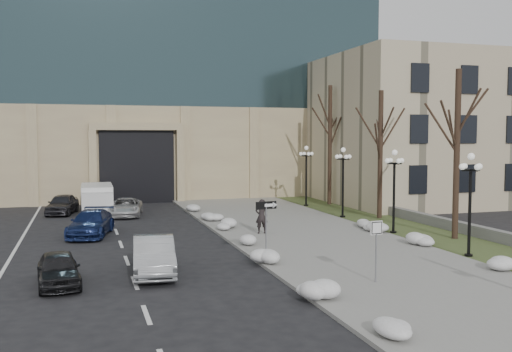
# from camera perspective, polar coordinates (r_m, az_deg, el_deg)

# --- Properties ---
(ground) EXTENTS (160.00, 160.00, 0.00)m
(ground) POSITION_cam_1_polar(r_m,az_deg,el_deg) (18.40, 11.01, -13.48)
(ground) COLOR black
(ground) RESTS_ON ground
(sidewalk) EXTENTS (9.00, 40.00, 0.12)m
(sidewalk) POSITION_cam_1_polar(r_m,az_deg,el_deg) (32.21, 4.78, -5.75)
(sidewalk) COLOR gray
(sidewalk) RESTS_ON ground
(curb) EXTENTS (0.30, 40.00, 0.14)m
(curb) POSITION_cam_1_polar(r_m,az_deg,el_deg) (30.84, -3.05, -6.15)
(curb) COLOR gray
(curb) RESTS_ON ground
(grass_strip) EXTENTS (4.00, 40.00, 0.10)m
(grass_strip) POSITION_cam_1_polar(r_m,az_deg,el_deg) (35.12, 14.71, -5.07)
(grass_strip) COLOR #3E4B25
(grass_strip) RESTS_ON ground
(stone_wall) EXTENTS (0.50, 30.00, 0.70)m
(stone_wall) POSITION_cam_1_polar(r_m,az_deg,el_deg) (37.80, 15.71, -3.99)
(stone_wall) COLOR slate
(stone_wall) RESTS_ON ground
(office_tower) EXTENTS (40.00, 24.70, 36.00)m
(office_tower) POSITION_cam_1_polar(r_m,az_deg,el_deg) (60.79, -11.12, 16.26)
(office_tower) COLOR tan
(office_tower) RESTS_ON ground
(classical_building) EXTENTS (22.00, 18.12, 12.00)m
(classical_building) POSITION_cam_1_polar(r_m,az_deg,el_deg) (52.97, 17.94, 4.34)
(classical_building) COLOR #BDB08D
(classical_building) RESTS_ON ground
(car_a) EXTENTS (1.76, 3.77, 1.25)m
(car_a) POSITION_cam_1_polar(r_m,az_deg,el_deg) (22.45, -19.15, -8.78)
(car_a) COLOR black
(car_a) RESTS_ON ground
(car_b) EXTENTS (1.98, 4.67, 1.50)m
(car_b) POSITION_cam_1_polar(r_m,az_deg,el_deg) (23.28, -10.18, -7.85)
(car_b) COLOR #B4B8BC
(car_b) RESTS_ON ground
(car_c) EXTENTS (3.01, 5.15, 1.40)m
(car_c) POSITION_cam_1_polar(r_m,az_deg,el_deg) (32.89, -16.18, -4.56)
(car_c) COLOR navy
(car_c) RESTS_ON ground
(car_d) EXTENTS (2.75, 4.75, 1.25)m
(car_d) POSITION_cam_1_polar(r_m,az_deg,el_deg) (40.30, -12.90, -3.06)
(car_d) COLOR silver
(car_d) RESTS_ON ground
(car_e) EXTENTS (2.52, 4.45, 1.43)m
(car_e) POSITION_cam_1_polar(r_m,az_deg,el_deg) (42.56, -18.80, -2.68)
(car_e) COLOR #323238
(car_e) RESTS_ON ground
(pedestrian) EXTENTS (0.74, 0.52, 1.91)m
(pedestrian) POSITION_cam_1_polar(r_m,az_deg,el_deg) (31.63, 0.56, -4.05)
(pedestrian) COLOR black
(pedestrian) RESTS_ON sidewalk
(box_truck) EXTENTS (2.26, 6.20, 1.96)m
(box_truck) POSITION_cam_1_polar(r_m,az_deg,el_deg) (42.72, -15.61, -2.27)
(box_truck) COLOR silver
(box_truck) RESTS_ON ground
(one_way_sign) EXTENTS (1.03, 0.30, 2.73)m
(one_way_sign) POSITION_cam_1_polar(r_m,az_deg,el_deg) (24.43, 1.39, -3.66)
(one_way_sign) COLOR slate
(one_way_sign) RESTS_ON ground
(keep_sign) EXTENTS (0.52, 0.12, 2.40)m
(keep_sign) POSITION_cam_1_polar(r_m,az_deg,el_deg) (21.53, 11.94, -6.09)
(keep_sign) COLOR slate
(keep_sign) RESTS_ON ground
(snow_clump_a) EXTENTS (1.10, 1.60, 0.36)m
(snow_clump_a) POSITION_cam_1_polar(r_m,az_deg,el_deg) (15.86, 13.42, -15.26)
(snow_clump_a) COLOR silver
(snow_clump_a) RESTS_ON sidewalk
(snow_clump_b) EXTENTS (1.10, 1.60, 0.36)m
(snow_clump_b) POSITION_cam_1_polar(r_m,az_deg,el_deg) (19.81, 6.03, -11.25)
(snow_clump_b) COLOR silver
(snow_clump_b) RESTS_ON sidewalk
(snow_clump_c) EXTENTS (1.10, 1.60, 0.36)m
(snow_clump_c) POSITION_cam_1_polar(r_m,az_deg,el_deg) (24.26, 1.53, -8.39)
(snow_clump_c) COLOR silver
(snow_clump_c) RESTS_ON sidewalk
(snow_clump_d) EXTENTS (1.10, 1.60, 0.36)m
(snow_clump_d) POSITION_cam_1_polar(r_m,az_deg,el_deg) (28.42, -0.86, -6.55)
(snow_clump_d) COLOR silver
(snow_clump_d) RESTS_ON sidewalk
(snow_clump_e) EXTENTS (1.10, 1.60, 0.36)m
(snow_clump_e) POSITION_cam_1_polar(r_m,az_deg,el_deg) (33.20, -2.94, -5.02)
(snow_clump_e) COLOR silver
(snow_clump_e) RESTS_ON sidewalk
(snow_clump_f) EXTENTS (1.10, 1.60, 0.36)m
(snow_clump_f) POSITION_cam_1_polar(r_m,az_deg,el_deg) (36.82, -4.32, -4.14)
(snow_clump_f) COLOR silver
(snow_clump_f) RESTS_ON sidewalk
(snow_clump_g) EXTENTS (1.10, 1.60, 0.36)m
(snow_clump_g) POSITION_cam_1_polar(r_m,az_deg,el_deg) (41.43, -6.30, -3.24)
(snow_clump_g) COLOR silver
(snow_clump_g) RESTS_ON sidewalk
(snow_clump_h) EXTENTS (1.10, 1.60, 0.36)m
(snow_clump_h) POSITION_cam_1_polar(r_m,az_deg,el_deg) (25.23, 23.68, -8.24)
(snow_clump_h) COLOR silver
(snow_clump_h) RESTS_ON sidewalk
(snow_clump_i) EXTENTS (1.10, 1.60, 0.36)m
(snow_clump_i) POSITION_cam_1_polar(r_m,az_deg,el_deg) (29.39, 16.37, -6.36)
(snow_clump_i) COLOR silver
(snow_clump_i) RESTS_ON sidewalk
(snow_clump_j) EXTENTS (1.10, 1.60, 0.36)m
(snow_clump_j) POSITION_cam_1_polar(r_m,az_deg,el_deg) (34.52, 10.86, -4.74)
(snow_clump_j) COLOR silver
(snow_clump_j) RESTS_ON sidewalk
(snow_clump_k) EXTENTS (1.10, 1.60, 0.36)m
(snow_clump_k) POSITION_cam_1_polar(r_m,az_deg,el_deg) (33.02, 12.05, -5.16)
(snow_clump_k) COLOR silver
(snow_clump_k) RESTS_ON sidewalk
(lamppost_a) EXTENTS (1.18, 1.18, 4.76)m
(lamppost_a) POSITION_cam_1_polar(r_m,az_deg,el_deg) (27.25, 20.63, -1.38)
(lamppost_a) COLOR black
(lamppost_a) RESTS_ON ground
(lamppost_b) EXTENTS (1.18, 1.18, 4.76)m
(lamppost_b) POSITION_cam_1_polar(r_m,az_deg,el_deg) (32.62, 13.65, -0.39)
(lamppost_b) COLOR black
(lamppost_b) RESTS_ON ground
(lamppost_c) EXTENTS (1.18, 1.18, 4.76)m
(lamppost_c) POSITION_cam_1_polar(r_m,az_deg,el_deg) (38.34, 8.70, 0.32)
(lamppost_c) COLOR black
(lamppost_c) RESTS_ON ground
(lamppost_d) EXTENTS (1.18, 1.18, 4.76)m
(lamppost_d) POSITION_cam_1_polar(r_m,az_deg,el_deg) (44.27, 5.05, 0.84)
(lamppost_d) COLOR black
(lamppost_d) RESTS_ON ground
(tree_near) EXTENTS (3.20, 3.20, 9.00)m
(tree_near) POSITION_cam_1_polar(r_m,az_deg,el_deg) (31.66, 19.49, 4.36)
(tree_near) COLOR black
(tree_near) RESTS_ON ground
(tree_mid) EXTENTS (3.20, 3.20, 8.50)m
(tree_mid) POSITION_cam_1_polar(r_m,az_deg,el_deg) (38.39, 12.35, 3.91)
(tree_mid) COLOR black
(tree_mid) RESTS_ON ground
(tree_far) EXTENTS (3.20, 3.20, 9.50)m
(tree_far) POSITION_cam_1_polar(r_m,az_deg,el_deg) (45.54, 7.41, 4.78)
(tree_far) COLOR black
(tree_far) RESTS_ON ground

